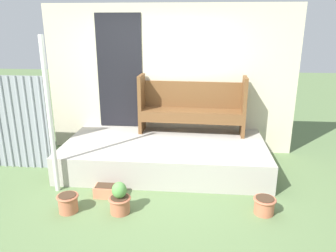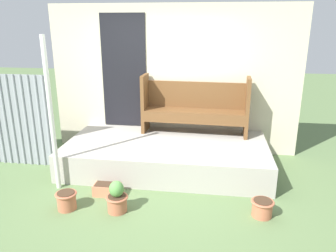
# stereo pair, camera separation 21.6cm
# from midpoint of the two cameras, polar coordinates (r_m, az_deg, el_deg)

# --- Properties ---
(ground_plane) EXTENTS (24.00, 24.00, 0.00)m
(ground_plane) POSITION_cam_midpoint_polar(r_m,az_deg,el_deg) (4.76, -4.73, -11.18)
(ground_plane) COLOR #5B7547
(porch_slab) EXTENTS (3.22, 1.62, 0.43)m
(porch_slab) POSITION_cam_midpoint_polar(r_m,az_deg,el_deg) (5.37, -1.70, -5.08)
(porch_slab) COLOR #A8A399
(porch_slab) RESTS_ON ground_plane
(house_wall) EXTENTS (4.42, 0.08, 2.60)m
(house_wall) POSITION_cam_midpoint_polar(r_m,az_deg,el_deg) (5.87, -1.18, 7.99)
(house_wall) COLOR beige
(house_wall) RESTS_ON ground_plane
(support_post) EXTENTS (0.07, 0.07, 2.14)m
(support_post) POSITION_cam_midpoint_polar(r_m,az_deg,el_deg) (4.66, -21.13, 1.30)
(support_post) COLOR silver
(support_post) RESTS_ON ground_plane
(bench) EXTENTS (1.82, 0.46, 1.00)m
(bench) POSITION_cam_midpoint_polar(r_m,az_deg,el_deg) (5.65, 3.08, 3.75)
(bench) COLOR brown
(bench) RESTS_ON porch_slab
(flower_pot_left) EXTENTS (0.28, 0.28, 0.23)m
(flower_pot_left) POSITION_cam_midpoint_polar(r_m,az_deg,el_deg) (4.43, -18.39, -12.53)
(flower_pot_left) COLOR #B76647
(flower_pot_left) RESTS_ON ground_plane
(flower_pot_middle) EXTENTS (0.28, 0.28, 0.42)m
(flower_pot_middle) POSITION_cam_midpoint_polar(r_m,az_deg,el_deg) (4.23, -9.90, -12.52)
(flower_pot_middle) COLOR #B76647
(flower_pot_middle) RESTS_ON ground_plane
(flower_pot_right) EXTENTS (0.28, 0.28, 0.22)m
(flower_pot_right) POSITION_cam_midpoint_polar(r_m,az_deg,el_deg) (4.33, 15.03, -13.14)
(flower_pot_right) COLOR #B76647
(flower_pot_right) RESTS_ON ground_plane
(planter_box_rect) EXTENTS (0.37, 0.19, 0.17)m
(planter_box_rect) POSITION_cam_midpoint_polar(r_m,az_deg,el_deg) (4.66, -11.73, -11.02)
(planter_box_rect) COLOR tan
(planter_box_rect) RESTS_ON ground_plane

